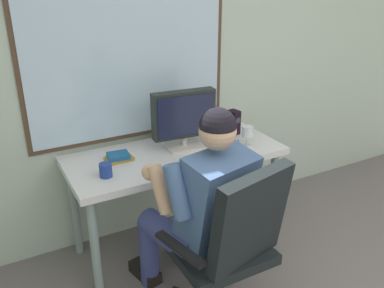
# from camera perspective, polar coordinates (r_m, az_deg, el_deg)

# --- Properties ---
(wall_rear) EXTENTS (4.92, 0.08, 2.62)m
(wall_rear) POSITION_cam_1_polar(r_m,az_deg,el_deg) (3.02, -1.30, 12.40)
(wall_rear) COLOR #B1C5B5
(wall_rear) RESTS_ON ground
(desk) EXTENTS (1.44, 0.62, 0.74)m
(desk) POSITION_cam_1_polar(r_m,az_deg,el_deg) (2.80, -2.26, -2.75)
(desk) COLOR gray
(desk) RESTS_ON ground
(office_chair) EXTENTS (0.65, 0.61, 1.00)m
(office_chair) POSITION_cam_1_polar(r_m,az_deg,el_deg) (2.23, 5.55, -12.84)
(office_chair) COLOR black
(office_chair) RESTS_ON ground
(person_seated) EXTENTS (0.61, 0.82, 1.25)m
(person_seated) POSITION_cam_1_polar(r_m,az_deg,el_deg) (2.34, 1.15, -8.25)
(person_seated) COLOR navy
(person_seated) RESTS_ON ground
(crt_monitor) EXTENTS (0.44, 0.21, 0.40)m
(crt_monitor) POSITION_cam_1_polar(r_m,az_deg,el_deg) (2.76, -1.13, 3.80)
(crt_monitor) COLOR beige
(crt_monitor) RESTS_ON desk
(wine_glass) EXTENTS (0.08, 0.08, 0.14)m
(wine_glass) POSITION_cam_1_polar(r_m,az_deg,el_deg) (2.86, 7.63, 1.58)
(wine_glass) COLOR silver
(wine_glass) RESTS_ON desk
(desk_speaker) EXTENTS (0.07, 0.10, 0.18)m
(desk_speaker) POSITION_cam_1_polar(r_m,az_deg,el_deg) (3.06, 5.77, 3.02)
(desk_speaker) COLOR black
(desk_speaker) RESTS_ON desk
(book_stack) EXTENTS (0.17, 0.13, 0.05)m
(book_stack) POSITION_cam_1_polar(r_m,az_deg,el_deg) (2.68, -10.05, -1.79)
(book_stack) COLOR olive
(book_stack) RESTS_ON desk
(coffee_mug) EXTENTS (0.07, 0.07, 0.08)m
(coffee_mug) POSITION_cam_1_polar(r_m,az_deg,el_deg) (2.48, -11.78, -3.55)
(coffee_mug) COLOR navy
(coffee_mug) RESTS_ON desk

